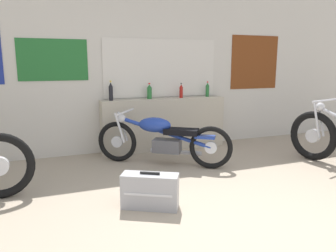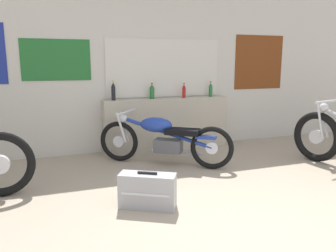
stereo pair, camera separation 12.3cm
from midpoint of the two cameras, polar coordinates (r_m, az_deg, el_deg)
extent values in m
plane|color=gray|center=(3.07, 17.30, -18.58)|extent=(24.00, 24.00, 0.00)
cube|color=beige|center=(5.69, -2.49, 10.02)|extent=(10.00, 0.06, 2.80)
cube|color=silver|center=(5.73, -0.04, 10.05)|extent=(1.97, 0.01, 0.92)
cube|color=beige|center=(5.73, -0.03, 10.05)|extent=(2.03, 0.01, 0.98)
cube|color=brown|center=(6.62, 16.08, 10.60)|extent=(1.03, 0.01, 1.00)
cube|color=#23662D|center=(5.41, -18.25, 10.87)|extent=(1.03, 0.01, 0.63)
cube|color=#B7AD99|center=(5.69, 0.44, 0.37)|extent=(2.19, 0.28, 0.89)
cylinder|color=black|center=(5.38, -8.84, 5.65)|extent=(0.07, 0.07, 0.23)
cone|color=black|center=(5.37, -8.88, 7.21)|extent=(0.06, 0.06, 0.06)
cylinder|color=gold|center=(5.36, -8.90, 7.69)|extent=(0.03, 0.03, 0.03)
cylinder|color=#23662D|center=(5.56, -2.17, 5.75)|extent=(0.08, 0.08, 0.19)
cone|color=#23662D|center=(5.55, -2.18, 7.01)|extent=(0.07, 0.07, 0.05)
cylinder|color=red|center=(5.55, -2.18, 7.40)|extent=(0.03, 0.03, 0.02)
cylinder|color=maroon|center=(5.72, 3.41, 5.84)|extent=(0.06, 0.06, 0.19)
cone|color=maroon|center=(5.71, 3.42, 7.03)|extent=(0.05, 0.05, 0.05)
cylinder|color=black|center=(5.71, 3.43, 7.39)|extent=(0.02, 0.02, 0.02)
cylinder|color=#23662D|center=(5.96, 8.01, 6.02)|extent=(0.06, 0.06, 0.20)
cone|color=#23662D|center=(5.95, 8.04, 7.22)|extent=(0.05, 0.05, 0.05)
cylinder|color=red|center=(5.95, 8.05, 7.59)|extent=(0.03, 0.03, 0.02)
torus|color=black|center=(5.51, 25.02, -1.71)|extent=(0.30, 0.77, 0.76)
cylinder|color=silver|center=(5.51, 25.02, -1.71)|extent=(0.13, 0.22, 0.21)
cylinder|color=silver|center=(5.37, 25.55, 0.99)|extent=(0.08, 0.17, 0.55)
cylinder|color=silver|center=(5.48, 26.19, 1.10)|extent=(0.08, 0.17, 0.55)
cylinder|color=silver|center=(5.36, 26.75, 3.88)|extent=(0.63, 0.19, 0.03)
sphere|color=silver|center=(5.40, 26.10, 2.91)|extent=(0.13, 0.13, 0.13)
torus|color=black|center=(5.06, -7.86, -2.66)|extent=(0.54, 0.42, 0.62)
cylinder|color=silver|center=(5.06, -7.86, -2.66)|extent=(0.17, 0.14, 0.17)
torus|color=black|center=(4.68, 8.39, -3.79)|extent=(0.54, 0.42, 0.62)
cylinder|color=silver|center=(4.68, 8.39, -3.79)|extent=(0.17, 0.14, 0.17)
cube|color=#4C4C51|center=(4.81, 0.76, -3.47)|extent=(0.45, 0.41, 0.19)
cylinder|color=navy|center=(4.77, 0.77, -1.27)|extent=(1.09, 0.80, 0.40)
ellipsoid|color=navy|center=(4.79, -1.37, 0.22)|extent=(0.53, 0.48, 0.22)
cube|color=black|center=(4.71, 3.29, -0.99)|extent=(0.53, 0.48, 0.08)
cube|color=navy|center=(4.66, 7.40, -1.94)|extent=(0.31, 0.28, 0.04)
cylinder|color=silver|center=(4.93, -7.45, -0.26)|extent=(0.16, 0.13, 0.45)
cylinder|color=silver|center=(5.04, -6.91, 0.00)|extent=(0.16, 0.13, 0.45)
cylinder|color=silver|center=(4.92, -6.47, 2.48)|extent=(0.40, 0.54, 0.03)
sphere|color=silver|center=(4.96, -7.09, 1.36)|extent=(0.13, 0.13, 0.13)
cylinder|color=silver|center=(4.95, 2.31, -4.55)|extent=(0.68, 0.51, 0.06)
torus|color=black|center=(4.10, -26.46, -6.03)|extent=(0.75, 0.11, 0.75)
cylinder|color=silver|center=(4.10, -26.46, -6.03)|extent=(0.21, 0.07, 0.21)
cube|color=#9E9EA3|center=(3.46, -2.55, -11.23)|extent=(0.61, 0.46, 0.36)
cube|color=silver|center=(3.37, -2.95, -11.89)|extent=(0.44, 0.25, 0.02)
cube|color=black|center=(3.39, -2.58, -8.14)|extent=(0.19, 0.12, 0.02)
camera|label=1|loc=(0.06, -89.15, 0.16)|focal=35.00mm
camera|label=2|loc=(0.06, 90.85, -0.16)|focal=35.00mm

